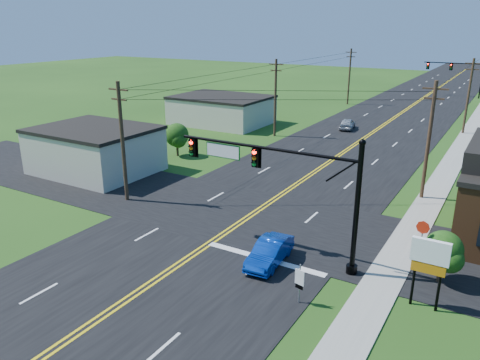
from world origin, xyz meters
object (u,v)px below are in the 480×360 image
Objects in this scene: signal_mast_far at (456,72)px; route_sign at (299,281)px; stop_sign at (423,231)px; signal_mast_main at (280,177)px; blue_car at (270,253)px.

signal_mast_far reaches higher than route_sign.
stop_sign is at bearing -84.02° from signal_mast_far.
signal_mast_main is 2.73× the size of blue_car.
route_sign is 0.95× the size of stop_sign.
signal_mast_main is 72.00m from signal_mast_far.
stop_sign is at bearing 28.83° from signal_mast_main.
stop_sign reaches higher than route_sign.
signal_mast_far is 73.40m from blue_car.
blue_car is (0.14, -1.30, -4.07)m from signal_mast_main.
route_sign is (3.16, -4.07, -3.53)m from signal_mast_main.
blue_car is at bearing -136.59° from stop_sign.
signal_mast_far is 68.46m from stop_sign.
blue_car is 8.89m from stop_sign.
blue_car is 1.87× the size of stop_sign.
stop_sign is (7.23, 3.98, -3.15)m from signal_mast_main.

